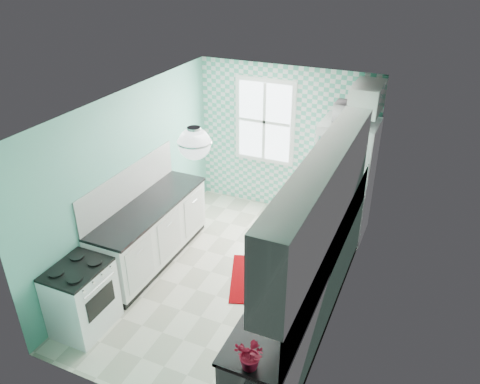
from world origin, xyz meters
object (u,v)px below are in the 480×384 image
at_px(ceiling_light, 194,143).
at_px(fruit_bowl, 279,313).
at_px(sink, 333,213).
at_px(fridge, 344,179).
at_px(stove, 82,297).
at_px(microwave, 352,112).
at_px(potted_plant, 251,355).

distance_m(ceiling_light, fruit_bowl, 1.91).
height_order(sink, fruit_bowl, sink).
relative_size(fridge, stove, 2.18).
bearing_deg(stove, microwave, 58.31).
height_order(stove, sink, sink).
xyz_separation_m(potted_plant, microwave, (-0.09, 3.93, 0.92)).
height_order(ceiling_light, fruit_bowl, ceiling_light).
relative_size(ceiling_light, potted_plant, 1.16).
relative_size(fruit_bowl, potted_plant, 0.95).
bearing_deg(fruit_bowl, ceiling_light, 153.02).
distance_m(ceiling_light, stove, 2.35).
distance_m(fruit_bowl, potted_plant, 0.70).
bearing_deg(stove, ceiling_light, 34.98).
xyz_separation_m(sink, fruit_bowl, (-0.00, -2.16, 0.04)).
relative_size(stove, potted_plant, 2.85).
relative_size(stove, microwave, 1.75).
distance_m(fridge, potted_plant, 3.93).
xyz_separation_m(fridge, sink, (0.09, -1.08, -0.00)).
bearing_deg(microwave, sink, 95.95).
bearing_deg(potted_plant, fruit_bowl, 90.00).
distance_m(potted_plant, microwave, 4.03).
bearing_deg(potted_plant, ceiling_light, 132.64).
xyz_separation_m(ceiling_light, stove, (-1.20, -0.76, -1.87)).
distance_m(stove, potted_plant, 2.54).
bearing_deg(potted_plant, fridge, 91.32).
bearing_deg(ceiling_light, fruit_bowl, -26.98).
bearing_deg(fridge, potted_plant, -89.90).
bearing_deg(ceiling_light, microwave, 67.08).
bearing_deg(microwave, fridge, 54.40).
relative_size(ceiling_light, fruit_bowl, 1.22).
height_order(fruit_bowl, microwave, microwave).
distance_m(ceiling_light, microwave, 2.87).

